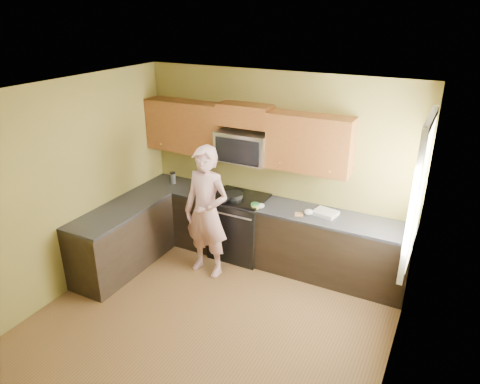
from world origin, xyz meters
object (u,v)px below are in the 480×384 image
Objects in this scene: stove at (240,226)px; woman at (207,212)px; frying_pan at (233,197)px; butter_tub at (255,208)px; microwave at (244,161)px; travel_mug at (173,183)px.

woman reaches higher than stove.
frying_pan reaches higher than stove.
butter_tub is at bearing -21.09° from frying_pan.
travel_mug is at bearing -176.06° from microwave.
stove is 0.48m from frying_pan.
stove is 7.95× the size of butter_tub.
stove is at bearing -2.08° from travel_mug.
travel_mug is (-1.12, 0.10, -0.03)m from frying_pan.
woman reaches higher than microwave.
stove is 0.59m from butter_tub.
microwave is 6.36× the size of butter_tub.
microwave reaches higher than stove.
woman reaches higher than travel_mug.
travel_mug is at bearing 177.92° from stove.
stove is at bearing 76.14° from woman.
butter_tub is at bearing -8.76° from travel_mug.
butter_tub reaches higher than stove.
frying_pan is (-0.07, -0.06, 0.47)m from stove.
travel_mug is (-1.19, 0.04, 0.44)m from stove.
frying_pan is (-0.07, -0.19, -0.50)m from microwave.
woman is at bearing -141.65° from butter_tub.
microwave is 0.41× the size of woman.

